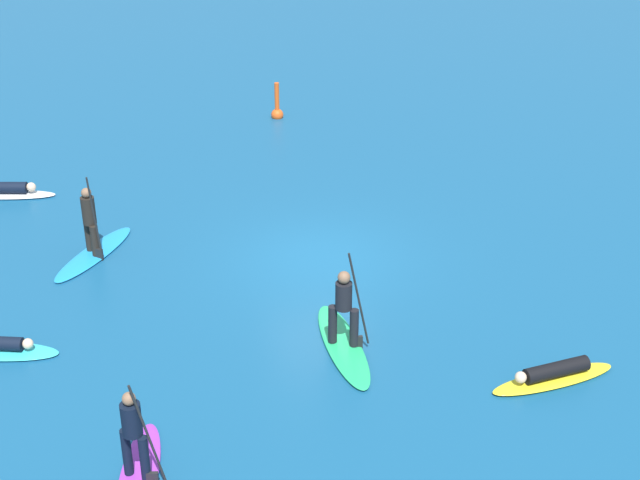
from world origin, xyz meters
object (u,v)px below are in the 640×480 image
at_px(surfer_on_green_board, 344,330).
at_px(marker_buoy, 277,110).
at_px(surfer_on_purple_board, 136,458).
at_px(surfer_on_blue_board, 92,238).
at_px(surfer_on_white_board, 5,191).
at_px(surfer_on_yellow_board, 553,375).

relative_size(surfer_on_green_board, marker_buoy, 2.42).
bearing_deg(surfer_on_purple_board, surfer_on_blue_board, -164.25).
bearing_deg(surfer_on_blue_board, surfer_on_green_board, 78.54).
xyz_separation_m(surfer_on_blue_board, surfer_on_white_board, (-1.98, 4.26, -0.33)).
distance_m(surfer_on_yellow_board, surfer_on_blue_board, 11.32).
xyz_separation_m(surfer_on_blue_board, marker_buoy, (6.90, 7.99, -0.22)).
bearing_deg(surfer_on_purple_board, surfer_on_yellow_board, 108.58).
distance_m(surfer_on_purple_board, surfer_on_green_board, 5.31).
relative_size(surfer_on_yellow_board, surfer_on_green_board, 0.84).
relative_size(surfer_on_yellow_board, surfer_on_white_board, 0.95).
xyz_separation_m(surfer_on_yellow_board, surfer_on_purple_board, (-8.09, -0.30, 0.35)).
bearing_deg(marker_buoy, surfer_on_green_board, -100.03).
height_order(surfer_on_yellow_board, surfer_on_purple_board, surfer_on_purple_board).
height_order(surfer_on_yellow_board, surfer_on_blue_board, surfer_on_blue_board).
distance_m(surfer_on_yellow_board, marker_buoy, 16.03).
relative_size(surfer_on_yellow_board, surfer_on_purple_board, 0.91).
height_order(surfer_on_purple_board, surfer_on_white_board, surfer_on_purple_board).
relative_size(surfer_on_purple_board, surfer_on_white_board, 1.04).
bearing_deg(surfer_on_yellow_board, surfer_on_white_board, -53.30).
bearing_deg(surfer_on_purple_board, marker_buoy, 173.20).
relative_size(surfer_on_white_board, marker_buoy, 2.15).
xyz_separation_m(surfer_on_yellow_board, marker_buoy, (-1.09, 16.00, 0.10)).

